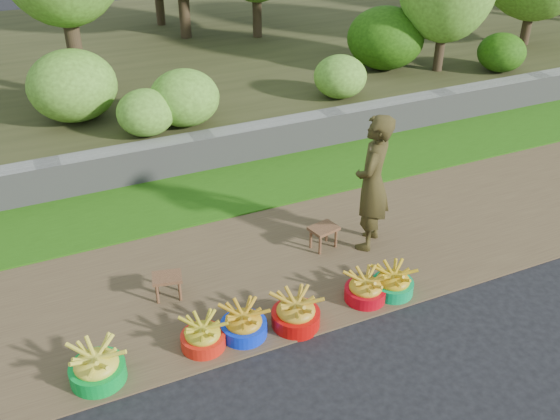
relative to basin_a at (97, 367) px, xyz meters
name	(u,v)px	position (x,y,z in m)	size (l,w,h in m)	color
ground_plane	(331,331)	(2.30, -0.31, -0.17)	(120.00, 120.00, 0.00)	black
dirt_shoulder	(280,266)	(2.30, 0.94, -0.16)	(80.00, 2.50, 0.02)	brown
grass_verge	(223,191)	(2.30, 2.94, -0.15)	(80.00, 1.50, 0.04)	#255C0E
retaining_wall	(203,152)	(2.30, 3.79, 0.10)	(80.00, 0.35, 0.55)	slate
earth_bank	(130,63)	(2.30, 8.69, 0.08)	(80.00, 10.00, 0.50)	#35361A
basin_a	(97,367)	(0.00, 0.00, 0.00)	(0.52, 0.52, 0.39)	#00942B
basin_b	(203,336)	(1.03, 0.02, -0.02)	(0.45, 0.45, 0.33)	red
basin_c	(244,324)	(1.46, 0.01, -0.02)	(0.47, 0.47, 0.35)	#092ADB
basin_d	(296,313)	(2.01, -0.07, 0.00)	(0.51, 0.51, 0.38)	#B80907
basin_e	(365,289)	(2.88, -0.01, -0.02)	(0.46, 0.46, 0.34)	#B00511
basin_f	(393,282)	(3.22, -0.04, -0.02)	(0.46, 0.46, 0.34)	#04954B
stool_left	(167,280)	(0.93, 0.92, 0.07)	(0.37, 0.31, 0.28)	brown
stool_right	(324,231)	(2.94, 1.07, 0.08)	(0.38, 0.32, 0.29)	brown
vendor_woman	(372,183)	(3.48, 0.91, 0.70)	(0.62, 0.41, 1.71)	black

